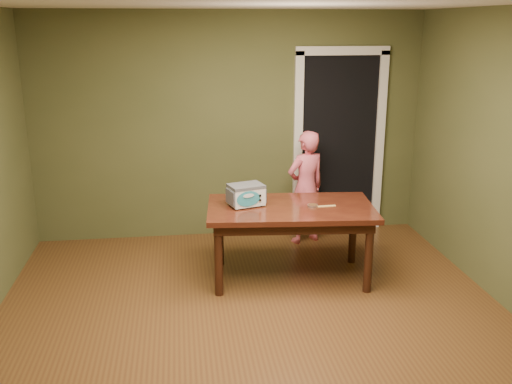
% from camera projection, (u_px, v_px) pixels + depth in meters
% --- Properties ---
extents(floor, '(5.00, 5.00, 0.00)m').
position_uv_depth(floor, '(261.00, 341.00, 4.57)').
color(floor, brown).
rests_on(floor, ground).
extents(room_shell, '(4.52, 5.02, 2.61)m').
position_uv_depth(room_shell, '(261.00, 131.00, 4.09)').
color(room_shell, '#4F522B').
rests_on(room_shell, ground).
extents(doorway, '(1.10, 0.66, 2.25)m').
position_uv_depth(doorway, '(332.00, 140.00, 7.08)').
color(doorway, black).
rests_on(doorway, ground).
extents(dining_table, '(1.67, 1.04, 0.75)m').
position_uv_depth(dining_table, '(291.00, 216.00, 5.54)').
color(dining_table, '#33130B').
rests_on(dining_table, floor).
extents(toy_oven, '(0.39, 0.31, 0.21)m').
position_uv_depth(toy_oven, '(246.00, 194.00, 5.49)').
color(toy_oven, '#4C4F54').
rests_on(toy_oven, dining_table).
extents(baking_pan, '(0.10, 0.10, 0.02)m').
position_uv_depth(baking_pan, '(313.00, 205.00, 5.49)').
color(baking_pan, silver).
rests_on(baking_pan, dining_table).
extents(spatula, '(0.18, 0.03, 0.01)m').
position_uv_depth(spatula, '(327.00, 206.00, 5.50)').
color(spatula, '#F4C66A').
rests_on(spatula, dining_table).
extents(child, '(0.56, 0.46, 1.31)m').
position_uv_depth(child, '(306.00, 187.00, 6.49)').
color(child, '#E85F74').
rests_on(child, floor).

